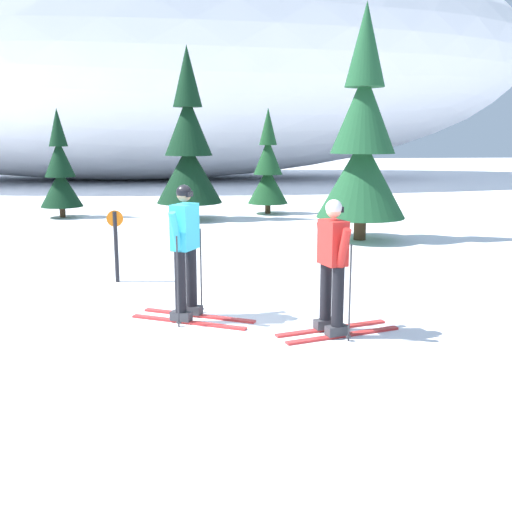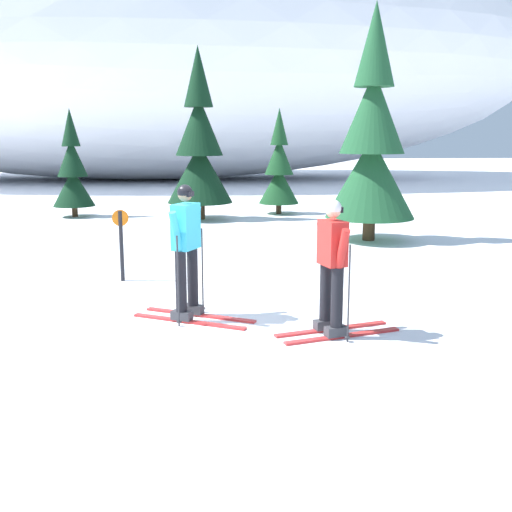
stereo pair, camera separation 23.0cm
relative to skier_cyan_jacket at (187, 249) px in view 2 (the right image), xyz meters
The scene contains 9 objects.
ground_plane 1.16m from the skier_cyan_jacket, 57.34° to the right, with size 120.00×120.00×0.00m, color white.
skier_cyan_jacket is the anchor object (origin of this frame).
skier_red_jacket 2.01m from the skier_cyan_jacket, 24.43° to the right, with size 1.64×0.85×1.72m.
pine_tree_far_left 11.81m from the skier_cyan_jacket, 109.11° to the left, with size 1.28×1.28×3.31m.
pine_tree_center_left 10.30m from the skier_cyan_jacket, 89.67° to the left, with size 1.95×1.95×5.06m.
pine_tree_center_right 11.68m from the skier_cyan_jacket, 77.24° to the left, with size 1.30×1.30×3.35m.
pine_tree_far_right 7.52m from the skier_cyan_jacket, 55.85° to the left, with size 2.12×2.12×5.49m.
snow_ridge_background 28.80m from the skier_cyan_jacket, 96.64° to the left, with size 46.13×19.84×14.31m, color white.
trail_marker_post 2.64m from the skier_cyan_jacket, 117.30° to the left, with size 0.28×0.07×1.24m.
Camera 2 is at (-0.03, -7.59, 2.48)m, focal length 42.63 mm.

